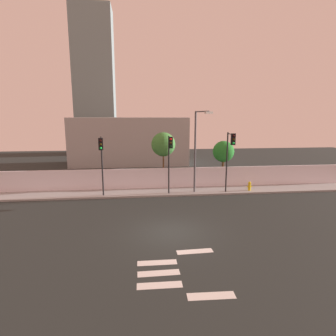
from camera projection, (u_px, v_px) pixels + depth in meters
The scene contains 13 objects.
ground_plane at pixel (172, 232), 15.68m from camera, with size 80.00×80.00×0.00m, color #232826.
sidewalk at pixel (160, 192), 23.68m from camera, with size 36.00×2.40×0.15m, color gray.
perimeter_wall at pixel (159, 178), 24.76m from camera, with size 36.00×0.18×1.80m, color white.
crosswalk_marking at pixel (176, 272), 11.64m from camera, with size 3.75×3.90×0.01m.
traffic_light_left at pixel (101, 154), 21.09m from camera, with size 0.40×1.77×4.82m.
traffic_light_center at pixel (230, 150), 22.13m from camera, with size 0.35×1.85×5.10m.
traffic_light_right at pixel (170, 153), 21.93m from camera, with size 0.34×1.25×4.84m.
street_lamp_curbside at pixel (197, 145), 22.49m from camera, with size 0.97×2.30×6.83m.
fire_hydrant at pixel (249, 186), 23.90m from camera, with size 0.44×0.26×0.79m.
roadside_tree_leftmost at pixel (163, 145), 25.31m from camera, with size 2.24×2.24×5.12m.
roadside_tree_midleft at pixel (223, 152), 26.07m from camera, with size 2.03×2.03×4.27m.
low_building_distant at pixel (130, 141), 37.71m from camera, with size 15.65×6.00×6.42m, color #A8A8A8.
tower_on_skyline at pixel (95, 83), 47.10m from camera, with size 6.67×5.00×24.43m, color gray.
Camera 1 is at (-1.81, -14.61, 6.54)m, focal length 29.17 mm.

